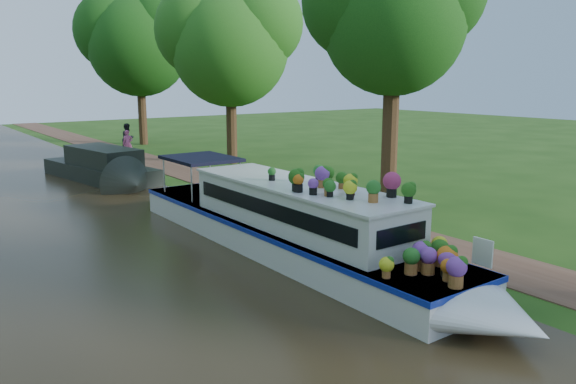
{
  "coord_description": "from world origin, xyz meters",
  "views": [
    {
      "loc": [
        -10.45,
        -10.61,
        4.45
      ],
      "look_at": [
        -1.37,
        1.89,
        1.3
      ],
      "focal_mm": 35.0,
      "sensor_mm": 36.0,
      "label": 1
    }
  ],
  "objects_px": {
    "pedestrian_pink": "(128,144)",
    "pedestrian_dark": "(128,139)",
    "second_boat": "(103,168)",
    "plant_boat": "(298,224)"
  },
  "relations": [
    {
      "from": "plant_boat",
      "to": "second_boat",
      "type": "xyz_separation_m",
      "value": [
        -0.5,
        13.49,
        -0.25
      ]
    },
    {
      "from": "plant_boat",
      "to": "pedestrian_dark",
      "type": "relative_size",
      "value": 7.56
    },
    {
      "from": "second_boat",
      "to": "pedestrian_dark",
      "type": "relative_size",
      "value": 4.43
    },
    {
      "from": "second_boat",
      "to": "pedestrian_dark",
      "type": "height_order",
      "value": "pedestrian_dark"
    },
    {
      "from": "plant_boat",
      "to": "second_boat",
      "type": "height_order",
      "value": "plant_boat"
    },
    {
      "from": "plant_boat",
      "to": "pedestrian_dark",
      "type": "distance_m",
      "value": 21.8
    },
    {
      "from": "plant_boat",
      "to": "pedestrian_pink",
      "type": "bearing_deg",
      "value": 81.33
    },
    {
      "from": "pedestrian_pink",
      "to": "plant_boat",
      "type": "bearing_deg",
      "value": -77.76
    },
    {
      "from": "second_boat",
      "to": "pedestrian_pink",
      "type": "height_order",
      "value": "pedestrian_pink"
    },
    {
      "from": "pedestrian_pink",
      "to": "pedestrian_dark",
      "type": "relative_size",
      "value": 0.85
    }
  ]
}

